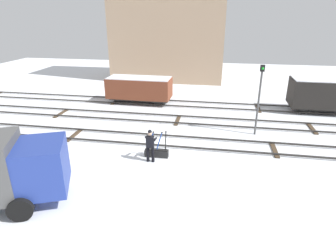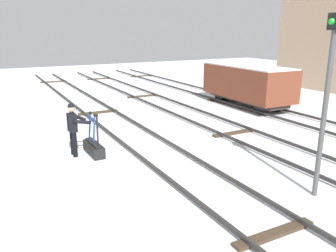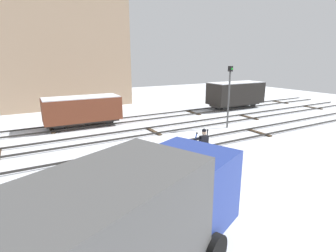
# 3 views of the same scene
# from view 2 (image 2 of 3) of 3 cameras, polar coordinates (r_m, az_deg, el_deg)

# --- Properties ---
(ground_plane) EXTENTS (60.00, 60.00, 0.00)m
(ground_plane) POSITION_cam_2_polar(r_m,az_deg,el_deg) (11.83, -3.17, -3.72)
(ground_plane) COLOR silver
(track_main_line) EXTENTS (44.00, 1.94, 0.18)m
(track_main_line) POSITION_cam_2_polar(r_m,az_deg,el_deg) (11.79, -3.18, -3.20)
(track_main_line) COLOR #2D2B28
(track_main_line) RESTS_ON ground_plane
(track_siding_near) EXTENTS (44.00, 1.94, 0.18)m
(track_siding_near) POSITION_cam_2_polar(r_m,az_deg,el_deg) (13.66, 10.91, -0.85)
(track_siding_near) COLOR #2D2B28
(track_siding_near) RESTS_ON ground_plane
(track_siding_far) EXTENTS (44.00, 1.94, 0.18)m
(track_siding_far) POSITION_cam_2_polar(r_m,az_deg,el_deg) (16.22, 21.35, 0.96)
(track_siding_far) COLOR #2D2B28
(track_siding_far) RESTS_ON ground_plane
(switch_lever_frame) EXTENTS (1.25, 0.40, 1.45)m
(switch_lever_frame) POSITION_cam_2_polar(r_m,az_deg,el_deg) (11.45, -12.15, -3.42)
(switch_lever_frame) COLOR black
(switch_lever_frame) RESTS_ON ground_plane
(rail_worker) EXTENTS (0.54, 0.67, 1.72)m
(rail_worker) POSITION_cam_2_polar(r_m,az_deg,el_deg) (11.29, -15.38, -0.07)
(rail_worker) COLOR black
(rail_worker) RESTS_ON ground_plane
(signal_post) EXTENTS (0.24, 0.32, 4.26)m
(signal_post) POSITION_cam_2_polar(r_m,az_deg,el_deg) (8.59, 24.78, 5.27)
(signal_post) COLOR #4C4C4C
(signal_post) RESTS_ON ground_plane
(freight_car_far_end) EXTENTS (5.24, 2.23, 2.15)m
(freight_car_far_end) POSITION_cam_2_polar(r_m,az_deg,el_deg) (18.60, 12.99, 6.98)
(freight_car_far_end) COLOR #2D2B28
(freight_car_far_end) RESTS_ON ground_plane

